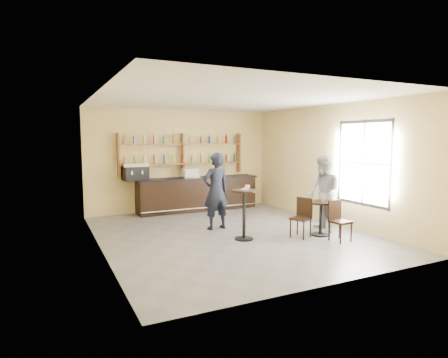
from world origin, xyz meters
name	(u,v)px	position (x,y,z in m)	size (l,w,h in m)	color
floor	(231,234)	(0.00, 0.00, 0.00)	(7.00, 7.00, 0.00)	slate
ceiling	(231,99)	(0.00, 0.00, 3.20)	(7.00, 7.00, 0.00)	white
wall_back	(182,160)	(0.00, 3.50, 1.60)	(7.00, 7.00, 0.00)	#DCC37D
wall_front	(335,184)	(0.00, -3.50, 1.60)	(7.00, 7.00, 0.00)	#DCC37D
wall_left	(99,173)	(-3.00, 0.00, 1.60)	(7.00, 7.00, 0.00)	#DCC37D
wall_right	(330,164)	(3.00, 0.00, 1.60)	(7.00, 7.00, 0.00)	#DCC37D
window_pane	(364,163)	(2.99, -1.20, 1.70)	(2.00, 2.00, 0.00)	white
window_frame	(363,163)	(2.99, -1.20, 1.70)	(0.04, 1.70, 2.10)	black
shelf_unit	(183,154)	(0.00, 3.37, 1.81)	(4.00, 0.26, 1.40)	brown
liquor_bottles	(183,149)	(0.00, 3.37, 1.98)	(3.68, 0.10, 1.00)	#8C5919
bar_counter	(198,194)	(0.40, 3.15, 0.53)	(3.95, 0.77, 1.07)	black
espresso_machine	(135,172)	(-1.57, 3.15, 1.32)	(0.70, 0.45, 0.50)	black
pastry_case	(190,173)	(0.15, 3.15, 1.21)	(0.48, 0.38, 0.29)	silver
pedestal_table	(244,215)	(0.05, -0.55, 0.57)	(0.56, 0.56, 1.14)	black
napkin	(244,190)	(0.05, -0.55, 1.15)	(0.15, 0.15, 0.00)	white
donut	(245,189)	(0.06, -0.56, 1.17)	(0.11, 0.11, 0.04)	tan
cup_pedestal	(247,187)	(0.19, -0.45, 1.19)	(0.11, 0.11, 0.09)	white
man_main	(216,191)	(-0.11, 0.63, 0.97)	(0.71, 0.47, 1.95)	black
cafe_table	(321,218)	(1.87, -1.02, 0.41)	(0.64, 0.64, 0.82)	black
cup_cafe	(323,199)	(1.92, -1.02, 0.86)	(0.10, 0.10, 0.09)	white
chair_west	(301,218)	(1.32, -0.97, 0.46)	(0.40, 0.40, 0.92)	black
chair_south	(340,221)	(1.92, -1.62, 0.45)	(0.39, 0.39, 0.91)	black
patron_second	(323,194)	(2.12, -0.80, 0.95)	(0.92, 0.72, 1.90)	gray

